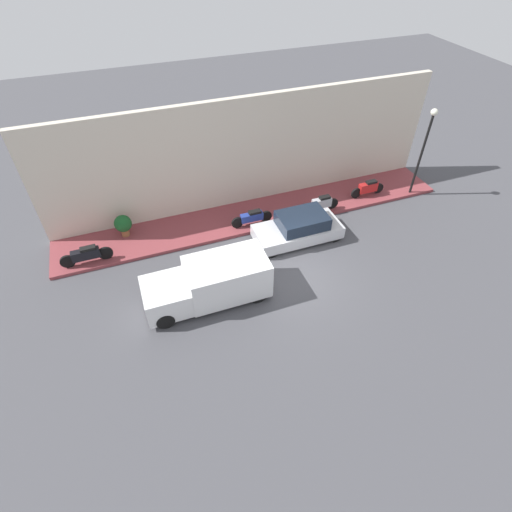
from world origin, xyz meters
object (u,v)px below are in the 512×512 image
Objects in this scene: potted_plant at (123,224)px; motorcycle_blue at (252,217)px; scooter_silver at (322,203)px; motorcycle_black at (86,255)px; delivery_van at (209,282)px; motorcycle_red at (368,188)px; streetlamp at (426,141)px; parked_car at (299,228)px.

motorcycle_blue is at bearing -102.23° from potted_plant.
motorcycle_black is at bearing 89.74° from scooter_silver.
motorcycle_black is at bearing 50.51° from delivery_van.
delivery_van reaches higher than scooter_silver.
motorcycle_red reaches higher than scooter_silver.
motorcycle_black is 1.18× the size of scooter_silver.
motorcycle_black is (3.59, 4.36, -0.27)m from delivery_van.
motorcycle_black is 2.17m from potted_plant.
streetlamp is 14.70m from potted_plant.
delivery_van is at bearing 112.57° from motorcycle_red.
motorcycle_blue is 5.86m from potted_plant.
delivery_van is at bearing 114.25° from parked_car.
motorcycle_black is at bearing 89.38° from streetlamp.
motorcycle_red is 0.42× the size of streetlamp.
parked_car is 2.16× the size of scooter_silver.
motorcycle_blue is (3.70, -3.07, -0.32)m from delivery_van.
motorcycle_red is (1.80, -4.73, -0.02)m from parked_car.
parked_car is at bearing -99.00° from motorcycle_black.
motorcycle_black is 0.48× the size of streetlamp.
motorcycle_black reaches higher than motorcycle_blue.
motorcycle_black is 13.85m from motorcycle_red.
motorcycle_red is at bearing -81.93° from scooter_silver.
potted_plant reaches higher than motorcycle_blue.
parked_car is at bearing 100.24° from streetlamp.
scooter_silver is at bearing -90.26° from motorcycle_black.
streetlamp reaches higher than potted_plant.
scooter_silver is 0.41× the size of streetlamp.
potted_plant is (1.52, 14.44, -2.29)m from streetlamp.
delivery_van is 4.54× the size of potted_plant.
streetlamp is (3.41, -11.79, 2.19)m from delivery_van.
parked_car is 3.75× the size of potted_plant.
parked_car is 5.06m from motorcycle_red.
motorcycle_red is at bearing -87.77° from motorcycle_blue.
delivery_van is at bearing 106.16° from streetlamp.
potted_plant is (1.35, -1.70, 0.17)m from motorcycle_black.
delivery_van is 5.65m from motorcycle_black.
motorcycle_black is at bearing 91.47° from motorcycle_red.
parked_car is 0.83× the size of delivery_van.
streetlamp is at bearing -103.05° from motorcycle_red.
motorcycle_red is at bearing -94.66° from potted_plant.
streetlamp is at bearing -96.02° from potted_plant.
streetlamp reaches higher than scooter_silver.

